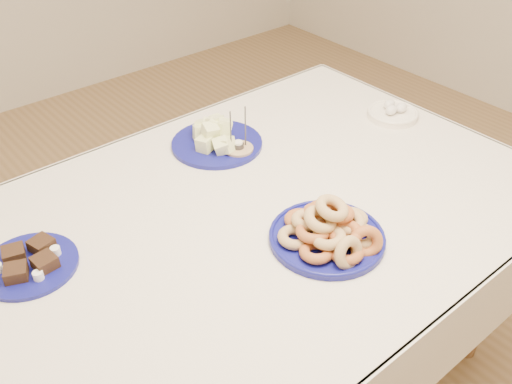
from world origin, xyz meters
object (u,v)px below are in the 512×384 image
Objects in this scene: dining_table at (244,244)px; candle_holder at (239,149)px; egg_bowl at (393,113)px; melon_plate at (215,138)px; donut_platter at (330,231)px; brownie_plate at (29,263)px.

candle_holder is at bearing 54.12° from dining_table.
candle_holder is 0.56m from egg_bowl.
dining_table is 0.38m from melon_plate.
melon_plate is 0.62m from egg_bowl.
donut_platter is 0.47m from candle_holder.
dining_table is at bearing 112.47° from donut_platter.
melon_plate is 1.73× the size of egg_bowl.
donut_platter reaches higher than egg_bowl.
egg_bowl reaches higher than brownie_plate.
dining_table is at bearing -114.72° from melon_plate.
egg_bowl is (0.63, 0.31, -0.02)m from donut_platter.
melon_plate is 0.68m from brownie_plate.
candle_holder reaches higher than melon_plate.
brownie_plate is at bearing 176.23° from egg_bowl.
melon_plate is 1.31× the size of brownie_plate.
dining_table is 0.55m from brownie_plate.
donut_platter is 0.70m from egg_bowl.
brownie_plate is (-0.51, 0.17, 0.12)m from dining_table.
candle_holder reaches higher than donut_platter.
donut_platter is 2.17× the size of candle_holder.
candle_holder is at bearing 79.72° from donut_platter.
dining_table is at bearing -125.88° from candle_holder.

